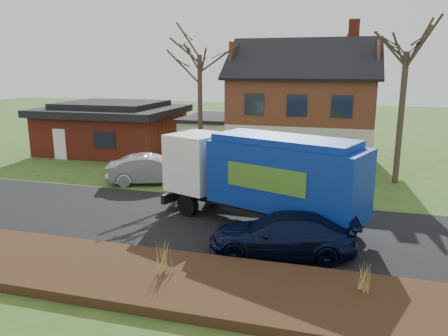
# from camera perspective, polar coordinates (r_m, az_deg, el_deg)

# --- Properties ---
(ground) EXTENTS (120.00, 120.00, 0.00)m
(ground) POSITION_cam_1_polar(r_m,az_deg,el_deg) (18.01, -1.22, -7.23)
(ground) COLOR #314F1A
(ground) RESTS_ON ground
(road) EXTENTS (80.00, 7.00, 0.02)m
(road) POSITION_cam_1_polar(r_m,az_deg,el_deg) (18.00, -1.22, -7.20)
(road) COLOR black
(road) RESTS_ON ground
(mulch_verge) EXTENTS (80.00, 3.50, 0.30)m
(mulch_verge) POSITION_cam_1_polar(r_m,az_deg,el_deg) (13.40, -8.12, -14.17)
(mulch_verge) COLOR black
(mulch_verge) RESTS_ON ground
(main_house) EXTENTS (12.95, 8.95, 9.26)m
(main_house) POSITION_cam_1_polar(r_m,az_deg,el_deg) (30.32, 9.34, 8.73)
(main_house) COLOR beige
(main_house) RESTS_ON ground
(ranch_house) EXTENTS (9.80, 8.20, 3.70)m
(ranch_house) POSITION_cam_1_polar(r_m,az_deg,el_deg) (34.01, -14.28, 5.21)
(ranch_house) COLOR maroon
(ranch_house) RESTS_ON ground
(garbage_truck) EXTENTS (8.87, 5.16, 3.69)m
(garbage_truck) POSITION_cam_1_polar(r_m,az_deg,el_deg) (17.31, 5.14, -0.75)
(garbage_truck) COLOR black
(garbage_truck) RESTS_ON ground
(silver_sedan) EXTENTS (5.04, 3.29, 1.57)m
(silver_sedan) POSITION_cam_1_polar(r_m,az_deg,el_deg) (24.14, -9.40, -0.17)
(silver_sedan) COLOR #A8ACB0
(silver_sedan) RESTS_ON ground
(navy_wagon) EXTENTS (5.21, 2.81, 1.44)m
(navy_wagon) POSITION_cam_1_polar(r_m,az_deg,el_deg) (15.06, 7.59, -8.61)
(navy_wagon) COLOR black
(navy_wagon) RESTS_ON ground
(tree_front_west) EXTENTS (3.25, 3.25, 9.67)m
(tree_front_west) POSITION_cam_1_polar(r_m,az_deg,el_deg) (27.00, -3.26, 16.72)
(tree_front_west) COLOR #413027
(tree_front_west) RESTS_ON ground
(tree_front_east) EXTENTS (3.61, 3.61, 10.03)m
(tree_front_east) POSITION_cam_1_polar(r_m,az_deg,el_deg) (25.20, 23.01, 16.43)
(tree_front_east) COLOR #433528
(tree_front_east) RESTS_ON ground
(tree_back) EXTENTS (3.43, 3.43, 10.87)m
(tree_back) POSITION_cam_1_polar(r_m,az_deg,el_deg) (38.79, 14.44, 16.87)
(tree_back) COLOR #443929
(tree_back) RESTS_ON ground
(grass_clump_mid) EXTENTS (0.36, 0.29, 0.99)m
(grass_clump_mid) POSITION_cam_1_polar(r_m,az_deg,el_deg) (13.22, -7.80, -11.44)
(grass_clump_mid) COLOR tan
(grass_clump_mid) RESTS_ON mulch_verge
(grass_clump_east) EXTENTS (0.34, 0.28, 0.85)m
(grass_clump_east) POSITION_cam_1_polar(r_m,az_deg,el_deg) (12.77, 17.99, -13.28)
(grass_clump_east) COLOR tan
(grass_clump_east) RESTS_ON mulch_verge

